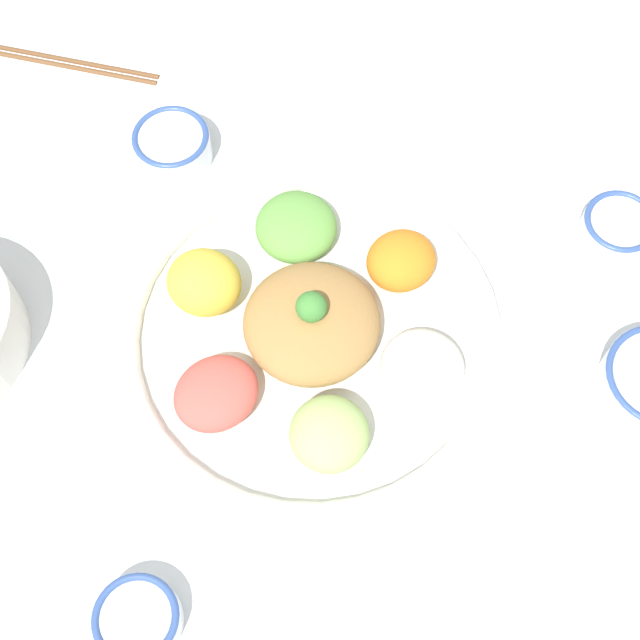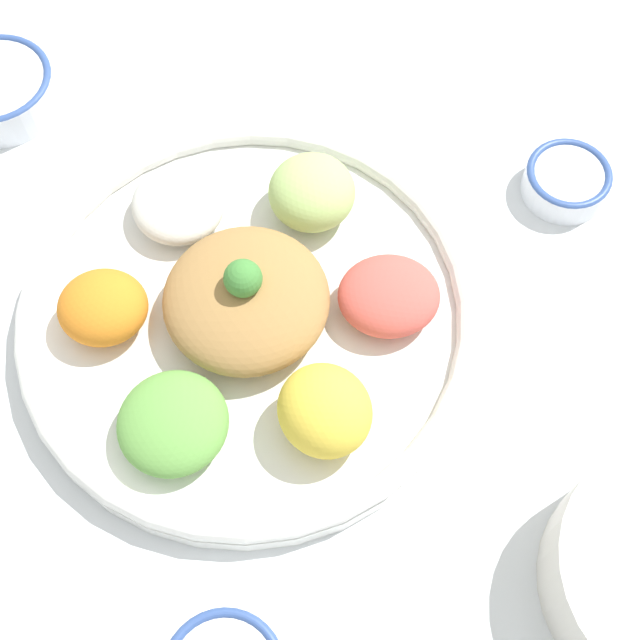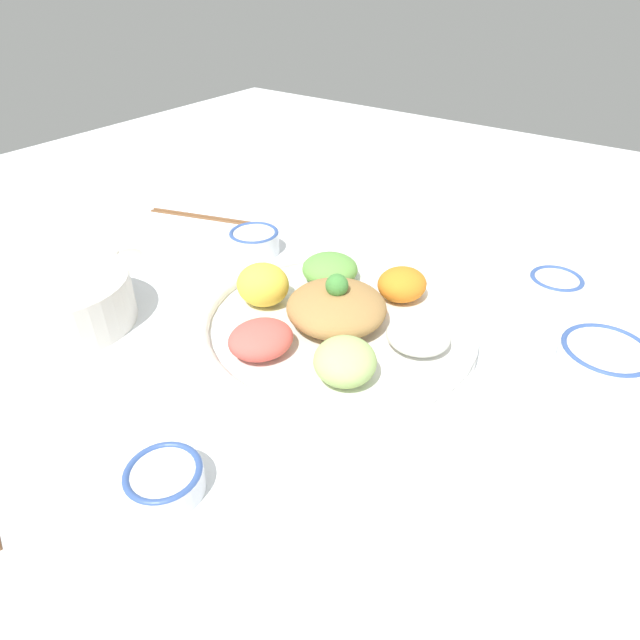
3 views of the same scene
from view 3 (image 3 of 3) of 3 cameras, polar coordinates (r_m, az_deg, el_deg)
The scene contains 9 objects.
ground_plane at distance 0.79m, azimuth 0.69°, elevation -1.42°, with size 2.40×2.40×0.00m, color white.
salad_platter at distance 0.77m, azimuth 1.62°, elevation 0.09°, with size 0.40×0.40×0.10m.
sauce_bowl_red at distance 0.80m, azimuth 28.03°, elevation -3.63°, with size 0.11×0.11×0.04m.
rice_bowl_blue at distance 1.00m, azimuth -7.00°, elevation 8.41°, with size 0.09×0.09×0.04m.
sauce_bowl_dark at distance 0.94m, azimuth 23.77°, elevation 3.37°, with size 0.08×0.08×0.04m.
rice_bowl_plain at distance 0.60m, azimuth -16.25°, elevation -15.96°, with size 0.08×0.08×0.03m.
side_serving_bowl at distance 0.87m, azimuth -25.58°, elevation 2.04°, with size 0.19×0.19×0.07m.
chopsticks_pair_far at distance 1.17m, azimuth -12.61°, elevation 10.82°, with size 0.09×0.23×0.01m.
serving_spoon_main at distance 1.07m, azimuth -20.76°, elevation 6.78°, with size 0.09×0.12×0.01m.
Camera 3 is at (0.52, 0.36, 0.47)m, focal length 30.00 mm.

